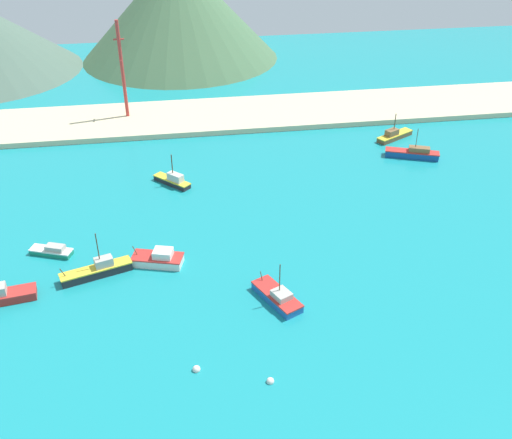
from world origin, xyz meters
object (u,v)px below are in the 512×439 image
Objects in this scene: fishing_boat_0 at (278,296)px; fishing_boat_5 at (52,251)px; fishing_boat_8 at (97,270)px; buoy_0 at (270,381)px; fishing_boat_4 at (173,180)px; fishing_boat_2 at (159,259)px; fishing_boat_3 at (394,135)px; fishing_boat_1 at (3,295)px; radio_tower at (122,71)px; buoy_1 at (196,369)px; fishing_boat_7 at (413,153)px.

fishing_boat_5 is (-32.78, 16.63, -0.15)m from fishing_boat_0.
fishing_boat_8 is 11.63× the size of buoy_0.
fishing_boat_4 is 7.79× the size of buoy_0.
fishing_boat_3 is (51.96, 39.01, -0.13)m from fishing_boat_2.
fishing_boat_1 is 1.22× the size of fishing_boat_4.
fishing_boat_0 is 74.57m from radio_tower.
fishing_boat_0 is at bearing -70.23° from fishing_boat_4.
buoy_1 is 0.04× the size of radio_tower.
fishing_boat_3 is 0.85× the size of fishing_boat_7.
buoy_1 reaches higher than buoy_0.
radio_tower is (-9.30, 33.43, 10.88)m from fishing_boat_4.
fishing_boat_7 is 68.86m from fishing_boat_8.
fishing_boat_4 reaches higher than fishing_boat_5.
fishing_boat_3 is at bearing 93.21° from fishing_boat_7.
radio_tower reaches higher than fishing_boat_0.
buoy_1 is (25.79, -17.36, -0.78)m from fishing_boat_1.
fishing_boat_7 is (52.50, 29.40, -0.02)m from fishing_boat_2.
fishing_boat_1 is at bearing -103.52° from radio_tower.
fishing_boat_4 is 29.44m from fishing_boat_8.
fishing_boat_1 is at bearing -162.70° from fishing_boat_8.
buoy_1 is at bearing -53.62° from fishing_boat_5.
fishing_boat_8 is 10.89× the size of buoy_1.
fishing_boat_0 reaches higher than buoy_0.
radio_tower reaches higher than fishing_boat_2.
fishing_boat_1 is at bearing -165.81° from fishing_boat_2.
fishing_boat_4 is 28.09m from fishing_boat_5.
fishing_boat_8 is (-9.02, -1.54, -0.01)m from fishing_boat_2.
fishing_boat_3 is 1.30× the size of fishing_boat_4.
fishing_boat_8 is 25.05m from buoy_1.
fishing_boat_7 is at bearing -86.79° from fishing_boat_3.
fishing_boat_7 reaches higher than fishing_boat_3.
buoy_0 is (-39.25, -65.11, -0.68)m from fishing_boat_3.
fishing_boat_0 is 0.82× the size of fishing_boat_7.
buoy_0 is (12.71, -26.10, -0.80)m from fishing_boat_2.
fishing_boat_7 is 66.51m from radio_tower.
fishing_boat_3 is at bearing 52.29° from buoy_1.
fishing_boat_7 is at bearing 25.19° from fishing_boat_1.
fishing_boat_2 is 0.89× the size of fishing_boat_3.
fishing_boat_3 is 73.23m from fishing_boat_8.
fishing_boat_0 reaches higher than fishing_boat_4.
radio_tower is at bearing 102.57° from buoy_0.
fishing_boat_2 is 0.77× the size of fishing_boat_8.
fishing_boat_1 is 81.94m from fishing_boat_7.
fishing_boat_2 is at bearing 9.69° from fishing_boat_8.
fishing_boat_0 is at bearing 42.93° from buoy_1.
buoy_0 is (-3.61, -14.59, -0.65)m from fishing_boat_0.
buoy_0 is at bearing -77.43° from radio_tower.
fishing_boat_5 is at bearing 153.10° from fishing_boat_0.
fishing_boat_4 is at bearing 91.25° from buoy_1.
fishing_boat_0 is 54.61m from fishing_boat_7.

